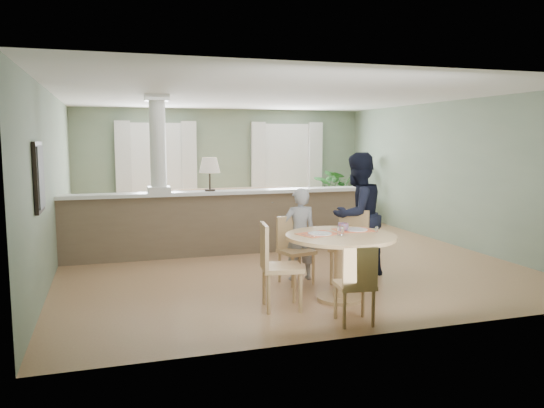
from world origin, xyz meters
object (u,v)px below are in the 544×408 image
object	(u,v)px
chair_far_boy	(293,246)
houseplant	(341,189)
chair_near	(357,281)
child_person	(300,234)
sofa	(237,213)
man_person	(357,215)
chair_far_man	(351,243)
chair_side	(275,262)
dining_table	(340,248)

from	to	relation	value
chair_far_boy	houseplant	bearing A→B (deg)	45.07
chair_near	chair_far_boy	bearing A→B (deg)	-80.67
child_person	chair_near	bearing A→B (deg)	89.91
sofa	man_person	distance (m)	3.68
sofa	man_person	world-z (taller)	man_person
chair_far_boy	chair_far_man	size ratio (longest dim) A/B	0.92
child_person	chair_far_boy	bearing A→B (deg)	39.63
chair_near	man_person	distance (m)	2.12
chair_side	man_person	bearing A→B (deg)	-47.03
chair_side	child_person	bearing A→B (deg)	-23.65
houseplant	chair_near	world-z (taller)	houseplant
dining_table	chair_side	distance (m)	0.89
chair_far_boy	chair_side	xyz separation A→B (m)	(-0.60, -1.05, 0.05)
houseplant	chair_far_man	size ratio (longest dim) A/B	1.58
chair_side	man_person	xyz separation A→B (m)	(1.59, 1.08, 0.34)
sofa	chair_far_boy	xyz separation A→B (m)	(-0.05, -3.57, 0.02)
houseplant	chair_near	xyz separation A→B (m)	(-2.85, -6.62, -0.31)
chair_far_boy	man_person	size ratio (longest dim) A/B	0.51
child_person	man_person	size ratio (longest dim) A/B	0.73
dining_table	chair_near	world-z (taller)	dining_table
sofa	man_person	xyz separation A→B (m)	(0.93, -3.54, 0.41)
chair_far_boy	man_person	world-z (taller)	man_person
chair_far_boy	chair_far_man	distance (m)	0.80
houseplant	man_person	xyz separation A→B (m)	(-1.93, -4.76, 0.11)
chair_far_man	houseplant	bearing A→B (deg)	110.87
chair_near	houseplant	bearing A→B (deg)	-105.96
chair_far_man	chair_near	world-z (taller)	chair_far_man
child_person	sofa	bearing A→B (deg)	-87.14
chair_far_man	chair_near	bearing A→B (deg)	-69.64
sofa	chair_side	size ratio (longest dim) A/B	3.27
chair_far_man	chair_near	size ratio (longest dim) A/B	1.15
chair_near	sofa	bearing A→B (deg)	-82.58
dining_table	chair_side	world-z (taller)	chair_side
chair_far_man	chair_side	distance (m)	1.60
dining_table	chair_far_boy	bearing A→B (deg)	106.59
sofa	chair_side	bearing A→B (deg)	-96.51
chair_far_man	man_person	world-z (taller)	man_person
chair_far_boy	chair_side	bearing A→B (deg)	-133.45
sofa	chair_far_man	world-z (taller)	chair_far_man
chair_side	man_person	size ratio (longest dim) A/B	0.56
dining_table	sofa	bearing A→B (deg)	92.86
houseplant	dining_table	size ratio (longest dim) A/B	1.17
chair_side	child_person	size ratio (longest dim) A/B	0.78
sofa	chair_far_man	bearing A→B (deg)	-77.76
chair_side	sofa	bearing A→B (deg)	0.61
sofa	chair_near	bearing A→B (deg)	-88.35
chair_near	dining_table	bearing A→B (deg)	-96.31
chair_far_boy	man_person	bearing A→B (deg)	-11.69
sofa	man_person	bearing A→B (deg)	-73.69
chair_far_boy	chair_side	distance (m)	1.21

